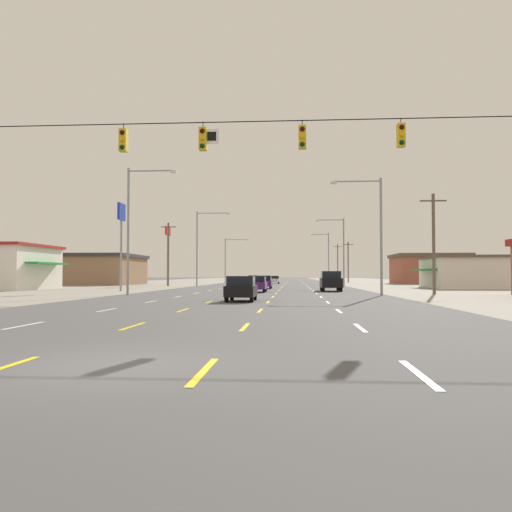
# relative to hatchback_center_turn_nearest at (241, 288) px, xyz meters

# --- Properties ---
(ground_plane) EXTENTS (572.00, 572.00, 0.00)m
(ground_plane) POSITION_rel_hatchback_center_turn_nearest_xyz_m (-0.07, 42.97, -0.78)
(ground_plane) COLOR #4C4C4F
(lot_apron_left) EXTENTS (28.00, 440.00, 0.01)m
(lot_apron_left) POSITION_rel_hatchback_center_turn_nearest_xyz_m (-24.82, 42.97, -0.78)
(lot_apron_left) COLOR gray
(lot_apron_left) RESTS_ON ground
(lot_apron_right) EXTENTS (28.00, 440.00, 0.01)m
(lot_apron_right) POSITION_rel_hatchback_center_turn_nearest_xyz_m (24.68, 42.97, -0.78)
(lot_apron_right) COLOR gray
(lot_apron_right) RESTS_ON ground
(lane_markings) EXTENTS (10.64, 227.60, 0.01)m
(lane_markings) POSITION_rel_hatchback_center_turn_nearest_xyz_m (-0.07, 81.47, -0.78)
(lane_markings) COLOR white
(lane_markings) RESTS_ON ground
(signal_span_wire) EXTENTS (26.01, 0.53, 8.87)m
(signal_span_wire) POSITION_rel_hatchback_center_turn_nearest_xyz_m (0.36, -11.36, 4.39)
(signal_span_wire) COLOR brown
(signal_span_wire) RESTS_ON ground
(hatchback_center_turn_nearest) EXTENTS (1.72, 3.90, 1.54)m
(hatchback_center_turn_nearest) POSITION_rel_hatchback_center_turn_nearest_xyz_m (0.00, 0.00, 0.00)
(hatchback_center_turn_nearest) COLOR black
(hatchback_center_turn_nearest) RESTS_ON ground
(sedan_center_turn_near) EXTENTS (1.80, 4.50, 1.46)m
(sedan_center_turn_near) POSITION_rel_hatchback_center_turn_nearest_xyz_m (-0.24, 17.23, -0.03)
(sedan_center_turn_near) COLOR #4C196B
(sedan_center_turn_near) RESTS_ON ground
(suv_far_right_mid) EXTENTS (1.98, 4.90, 1.98)m
(suv_far_right_mid) POSITION_rel_hatchback_center_turn_nearest_xyz_m (6.89, 20.85, 0.24)
(suv_far_right_mid) COLOR black
(suv_far_right_mid) RESTS_ON ground
(hatchback_center_turn_midfar) EXTENTS (1.72, 3.90, 1.54)m
(hatchback_center_turn_midfar) POSITION_rel_hatchback_center_turn_nearest_xyz_m (-0.20, 29.55, 0.00)
(hatchback_center_turn_midfar) COLOR #4C196B
(hatchback_center_turn_midfar) RESTS_ON ground
(hatchback_inner_left_far) EXTENTS (1.72, 3.90, 1.54)m
(hatchback_inner_left_far) POSITION_rel_hatchback_center_turn_nearest_xyz_m (-3.64, 58.30, 0.00)
(hatchback_inner_left_far) COLOR #B28C33
(hatchback_inner_left_far) RESTS_ON ground
(sedan_center_turn_farther) EXTENTS (1.80, 4.50, 1.46)m
(sedan_center_turn_farther) POSITION_rel_hatchback_center_turn_nearest_xyz_m (-0.27, 65.57, -0.03)
(sedan_center_turn_farther) COLOR white
(sedan_center_turn_farther) RESTS_ON ground
(sedan_inner_left_farthest) EXTENTS (1.80, 4.50, 1.46)m
(sedan_inner_left_farthest) POSITION_rel_hatchback_center_turn_nearest_xyz_m (-3.51, 103.29, -0.03)
(sedan_inner_left_farthest) COLOR navy
(sedan_inner_left_farthest) RESTS_ON ground
(storefront_left_row_2) EXTENTS (10.14, 15.15, 5.00)m
(storefront_left_row_2) POSITION_rel_hatchback_center_turn_nearest_xyz_m (-27.63, 53.82, 1.74)
(storefront_left_row_2) COLOR #8C6B4C
(storefront_left_row_2) RESTS_ON ground
(storefront_right_row_1) EXTENTS (12.47, 11.42, 3.90)m
(storefront_right_row_1) POSITION_rel_hatchback_center_turn_nearest_xyz_m (25.32, 34.62, 1.19)
(storefront_right_row_1) COLOR silver
(storefront_right_row_1) RESTS_ON ground
(storefront_right_row_2) EXTENTS (12.83, 12.50, 5.46)m
(storefront_right_row_2) POSITION_rel_hatchback_center_turn_nearest_xyz_m (28.15, 67.77, 1.98)
(storefront_right_row_2) COLOR #A35642
(storefront_right_row_2) RESTS_ON ground
(pole_sign_left_row_1) EXTENTS (0.24, 1.85, 8.77)m
(pole_sign_left_row_1) POSITION_rel_hatchback_center_turn_nearest_xyz_m (-13.98, 19.56, 5.77)
(pole_sign_left_row_1) COLOR gray
(pole_sign_left_row_1) RESTS_ON ground
(pole_sign_left_row_2) EXTENTS (0.24, 2.69, 8.97)m
(pole_sign_left_row_2) POSITION_rel_hatchback_center_turn_nearest_xyz_m (-15.92, 47.38, 6.17)
(pole_sign_left_row_2) COLOR gray
(pole_sign_left_row_2) RESTS_ON ground
(streetlight_left_row_0) EXTENTS (4.06, 0.26, 10.34)m
(streetlight_left_row_0) POSITION_rel_hatchback_center_turn_nearest_xyz_m (-9.84, 9.90, 5.16)
(streetlight_left_row_0) COLOR gray
(streetlight_left_row_0) RESTS_ON ground
(streetlight_right_row_0) EXTENTS (4.07, 0.26, 9.28)m
(streetlight_right_row_0) POSITION_rel_hatchback_center_turn_nearest_xyz_m (9.65, 9.90, 4.61)
(streetlight_right_row_0) COLOR gray
(streetlight_right_row_0) RESTS_ON ground
(streetlight_left_row_1) EXTENTS (4.77, 0.26, 10.48)m
(streetlight_left_row_1) POSITION_rel_hatchback_center_turn_nearest_xyz_m (-9.74, 40.84, 5.32)
(streetlight_left_row_1) COLOR gray
(streetlight_left_row_1) RESTS_ON ground
(streetlight_right_row_1) EXTENTS (3.91, 0.26, 9.42)m
(streetlight_right_row_1) POSITION_rel_hatchback_center_turn_nearest_xyz_m (9.68, 40.84, 4.67)
(streetlight_right_row_1) COLOR gray
(streetlight_right_row_1) RESTS_ON ground
(streetlight_left_row_2) EXTENTS (4.88, 0.26, 8.85)m
(streetlight_left_row_2) POSITION_rel_hatchback_center_turn_nearest_xyz_m (-9.64, 71.78, 4.48)
(streetlight_left_row_2) COLOR gray
(streetlight_left_row_2) RESTS_ON ground
(streetlight_right_row_2) EXTENTS (3.53, 0.26, 9.80)m
(streetlight_right_row_2) POSITION_rel_hatchback_center_turn_nearest_xyz_m (9.75, 71.78, 4.81)
(streetlight_right_row_2) COLOR gray
(streetlight_right_row_2) RESTS_ON ground
(utility_pole_right_row_0) EXTENTS (2.20, 0.26, 8.46)m
(utility_pole_right_row_0) POSITION_rel_hatchback_center_turn_nearest_xyz_m (14.96, 13.17, 3.64)
(utility_pole_right_row_0) COLOR brown
(utility_pole_right_row_0) RESTS_ON ground
(utility_pole_left_row_1) EXTENTS (2.20, 0.26, 9.20)m
(utility_pole_left_row_1) POSITION_rel_hatchback_center_turn_nearest_xyz_m (-14.94, 43.60, 4.01)
(utility_pole_left_row_1) COLOR brown
(utility_pole_left_row_1) RESTS_ON ground
(utility_pole_right_row_2) EXTENTS (2.20, 0.26, 8.79)m
(utility_pole_right_row_2) POSITION_rel_hatchback_center_turn_nearest_xyz_m (15.00, 83.03, 3.80)
(utility_pole_right_row_2) COLOR brown
(utility_pole_right_row_2) RESTS_ON ground
(utility_pole_right_row_3) EXTENTS (2.20, 0.26, 9.86)m
(utility_pole_right_row_3) POSITION_rel_hatchback_center_turn_nearest_xyz_m (15.08, 110.93, 4.34)
(utility_pole_right_row_3) COLOR brown
(utility_pole_right_row_3) RESTS_ON ground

